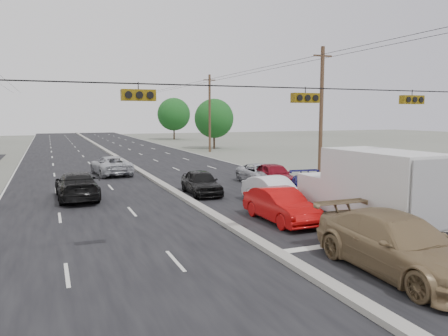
{
  "coord_description": "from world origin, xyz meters",
  "views": [
    {
      "loc": [
        -7.15,
        -13.61,
        4.85
      ],
      "look_at": [
        0.97,
        6.49,
        2.2
      ],
      "focal_mm": 35.0,
      "sensor_mm": 36.0,
      "label": 1
    }
  ],
  "objects_px": {
    "tree_right_far": "(174,114)",
    "tan_sedan": "(398,245)",
    "tree_right_mid": "(214,118)",
    "queue_car_d": "(324,188)",
    "utility_pole_right_b": "(321,111)",
    "queue_car_c": "(262,174)",
    "oncoming_far": "(111,166)",
    "red_sedan": "(281,206)",
    "box_truck": "(370,190)",
    "oncoming_near": "(77,186)",
    "queue_car_e": "(274,175)",
    "utility_pole_right_c": "(210,113)",
    "queue_car_b": "(274,191)",
    "queue_car_a": "(201,183)"
  },
  "relations": [
    {
      "from": "tree_right_far",
      "to": "tan_sedan",
      "type": "relative_size",
      "value": 1.32
    },
    {
      "from": "tree_right_mid",
      "to": "queue_car_d",
      "type": "xyz_separation_m",
      "value": [
        -8.0,
        -38.47,
        -3.56
      ]
    },
    {
      "from": "utility_pole_right_b",
      "to": "queue_car_c",
      "type": "xyz_separation_m",
      "value": [
        -5.8,
        -1.5,
        -4.41
      ]
    },
    {
      "from": "queue_car_c",
      "to": "oncoming_far",
      "type": "height_order",
      "value": "oncoming_far"
    },
    {
      "from": "red_sedan",
      "to": "oncoming_far",
      "type": "distance_m",
      "value": 19.57
    },
    {
      "from": "box_truck",
      "to": "tan_sedan",
      "type": "distance_m",
      "value": 4.88
    },
    {
      "from": "queue_car_d",
      "to": "oncoming_near",
      "type": "xyz_separation_m",
      "value": [
        -12.73,
        5.97,
        0.02
      ]
    },
    {
      "from": "queue_car_e",
      "to": "utility_pole_right_c",
      "type": "bearing_deg",
      "value": 83.73
    },
    {
      "from": "queue_car_c",
      "to": "queue_car_e",
      "type": "bearing_deg",
      "value": -74.02
    },
    {
      "from": "tan_sedan",
      "to": "queue_car_c",
      "type": "relative_size",
      "value": 1.22
    },
    {
      "from": "tree_right_far",
      "to": "tan_sedan",
      "type": "bearing_deg",
      "value": -100.3
    },
    {
      "from": "tree_right_mid",
      "to": "queue_car_d",
      "type": "bearing_deg",
      "value": -101.75
    },
    {
      "from": "utility_pole_right_c",
      "to": "tan_sedan",
      "type": "relative_size",
      "value": 1.62
    },
    {
      "from": "queue_car_b",
      "to": "queue_car_e",
      "type": "bearing_deg",
      "value": 57.73
    },
    {
      "from": "queue_car_a",
      "to": "red_sedan",
      "type": "bearing_deg",
      "value": -79.69
    },
    {
      "from": "queue_car_a",
      "to": "queue_car_b",
      "type": "xyz_separation_m",
      "value": [
        2.61,
        -4.41,
        0.01
      ]
    },
    {
      "from": "tree_right_mid",
      "to": "oncoming_near",
      "type": "xyz_separation_m",
      "value": [
        -20.73,
        -32.5,
        -3.54
      ]
    },
    {
      "from": "utility_pole_right_c",
      "to": "red_sedan",
      "type": "distance_m",
      "value": 38.19
    },
    {
      "from": "queue_car_d",
      "to": "oncoming_near",
      "type": "distance_m",
      "value": 14.06
    },
    {
      "from": "tan_sedan",
      "to": "queue_car_a",
      "type": "bearing_deg",
      "value": 95.19
    },
    {
      "from": "queue_car_c",
      "to": "tan_sedan",
      "type": "bearing_deg",
      "value": -101.33
    },
    {
      "from": "tan_sedan",
      "to": "red_sedan",
      "type": "relative_size",
      "value": 1.34
    },
    {
      "from": "red_sedan",
      "to": "oncoming_near",
      "type": "distance_m",
      "value": 12.27
    },
    {
      "from": "red_sedan",
      "to": "box_truck",
      "type": "bearing_deg",
      "value": -49.5
    },
    {
      "from": "utility_pole_right_c",
      "to": "oncoming_far",
      "type": "relative_size",
      "value": 1.82
    },
    {
      "from": "tan_sedan",
      "to": "red_sedan",
      "type": "distance_m",
      "value": 7.0
    },
    {
      "from": "tree_right_far",
      "to": "queue_car_c",
      "type": "xyz_separation_m",
      "value": [
        -9.3,
        -56.5,
        -4.26
      ]
    },
    {
      "from": "box_truck",
      "to": "queue_car_e",
      "type": "xyz_separation_m",
      "value": [
        1.94,
        11.76,
        -0.98
      ]
    },
    {
      "from": "utility_pole_right_c",
      "to": "queue_car_b",
      "type": "bearing_deg",
      "value": -104.37
    },
    {
      "from": "box_truck",
      "to": "red_sedan",
      "type": "xyz_separation_m",
      "value": [
        -2.57,
        2.87,
        -1.0
      ]
    },
    {
      "from": "box_truck",
      "to": "queue_car_b",
      "type": "relative_size",
      "value": 1.51
    },
    {
      "from": "box_truck",
      "to": "tan_sedan",
      "type": "xyz_separation_m",
      "value": [
        -2.44,
        -4.14,
        -0.87
      ]
    },
    {
      "from": "tan_sedan",
      "to": "queue_car_b",
      "type": "distance_m",
      "value": 10.54
    },
    {
      "from": "oncoming_near",
      "to": "queue_car_a",
      "type": "bearing_deg",
      "value": 168.85
    },
    {
      "from": "queue_car_b",
      "to": "oncoming_far",
      "type": "height_order",
      "value": "oncoming_far"
    },
    {
      "from": "utility_pole_right_b",
      "to": "queue_car_a",
      "type": "bearing_deg",
      "value": -161.34
    },
    {
      "from": "queue_car_e",
      "to": "oncoming_near",
      "type": "height_order",
      "value": "oncoming_near"
    },
    {
      "from": "tan_sedan",
      "to": "queue_car_b",
      "type": "relative_size",
      "value": 1.35
    },
    {
      "from": "queue_car_a",
      "to": "queue_car_e",
      "type": "distance_m",
      "value": 5.7
    },
    {
      "from": "red_sedan",
      "to": "queue_car_b",
      "type": "xyz_separation_m",
      "value": [
        1.51,
        3.45,
        -0.01
      ]
    },
    {
      "from": "red_sedan",
      "to": "queue_car_c",
      "type": "height_order",
      "value": "red_sedan"
    },
    {
      "from": "utility_pole_right_c",
      "to": "tree_right_far",
      "type": "height_order",
      "value": "utility_pole_right_c"
    },
    {
      "from": "queue_car_b",
      "to": "queue_car_d",
      "type": "xyz_separation_m",
      "value": [
        2.99,
        -0.31,
        0.03
      ]
    },
    {
      "from": "tree_right_mid",
      "to": "queue_car_e",
      "type": "height_order",
      "value": "tree_right_mid"
    },
    {
      "from": "utility_pole_right_b",
      "to": "oncoming_far",
      "type": "bearing_deg",
      "value": 154.0
    },
    {
      "from": "utility_pole_right_c",
      "to": "queue_car_a",
      "type": "distance_m",
      "value": 31.12
    },
    {
      "from": "tan_sedan",
      "to": "queue_car_e",
      "type": "xyz_separation_m",
      "value": [
        4.37,
        15.9,
        -0.11
      ]
    },
    {
      "from": "oncoming_far",
      "to": "queue_car_a",
      "type": "bearing_deg",
      "value": 104.17
    },
    {
      "from": "utility_pole_right_c",
      "to": "queue_car_c",
      "type": "relative_size",
      "value": 1.98
    },
    {
      "from": "red_sedan",
      "to": "oncoming_near",
      "type": "height_order",
      "value": "oncoming_near"
    }
  ]
}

